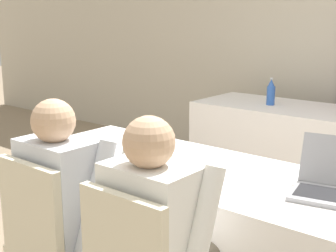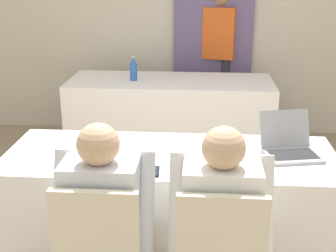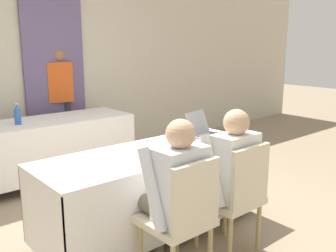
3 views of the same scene
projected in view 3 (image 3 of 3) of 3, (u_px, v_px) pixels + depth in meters
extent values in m
plane|color=gray|center=(154.00, 232.00, 3.34)|extent=(24.00, 24.00, 0.00)
cube|color=beige|center=(32.00, 67.00, 4.96)|extent=(12.00, 0.06, 2.70)
cube|color=slate|center=(55.00, 68.00, 5.11)|extent=(0.85, 0.04, 2.65)
cube|color=white|center=(153.00, 152.00, 3.18)|extent=(2.01, 0.75, 0.02)
cube|color=white|center=(182.00, 201.00, 2.98)|extent=(2.01, 0.01, 0.62)
cube|color=white|center=(129.00, 176.00, 3.52)|extent=(2.01, 0.01, 0.62)
cube|color=white|center=(41.00, 222.00, 2.61)|extent=(0.01, 0.75, 0.62)
cube|color=white|center=(229.00, 164.00, 3.89)|extent=(0.01, 0.75, 0.62)
cylinder|color=#333333|center=(154.00, 226.00, 3.33)|extent=(0.06, 0.06, 0.12)
cube|color=white|center=(48.00, 121.00, 4.49)|extent=(2.01, 0.75, 0.02)
cube|color=white|center=(63.00, 153.00, 4.28)|extent=(2.01, 0.01, 0.62)
cube|color=white|center=(37.00, 140.00, 4.83)|extent=(2.01, 0.01, 0.62)
cube|color=white|center=(118.00, 134.00, 5.19)|extent=(0.01, 0.75, 0.62)
cylinder|color=#333333|center=(51.00, 175.00, 4.64)|extent=(0.06, 0.06, 0.12)
cube|color=#99999E|center=(211.00, 136.00, 3.65)|extent=(0.35, 0.30, 0.02)
cube|color=black|center=(211.00, 135.00, 3.64)|extent=(0.30, 0.22, 0.00)
cube|color=#99999E|center=(198.00, 122.00, 3.72)|extent=(0.32, 0.15, 0.22)
cube|color=black|center=(198.00, 122.00, 3.72)|extent=(0.29, 0.13, 0.19)
cube|color=black|center=(166.00, 159.00, 2.93)|extent=(0.08, 0.14, 0.01)
cube|color=#192333|center=(166.00, 159.00, 2.93)|extent=(0.06, 0.12, 0.00)
cube|color=white|center=(96.00, 167.00, 2.77)|extent=(0.24, 0.32, 0.00)
cube|color=white|center=(136.00, 153.00, 3.13)|extent=(0.28, 0.34, 0.00)
cylinder|color=#2D5BB7|center=(18.00, 117.00, 4.21)|extent=(0.07, 0.07, 0.17)
cone|color=#2D5BB7|center=(17.00, 107.00, 4.19)|extent=(0.06, 0.06, 0.06)
cylinder|color=silver|center=(16.00, 104.00, 4.18)|extent=(0.03, 0.03, 0.01)
cylinder|color=tan|center=(177.00, 233.00, 2.91)|extent=(0.04, 0.04, 0.41)
cylinder|color=tan|center=(140.00, 249.00, 2.69)|extent=(0.04, 0.04, 0.41)
cylinder|color=tan|center=(210.00, 252.00, 2.65)|extent=(0.04, 0.04, 0.41)
cube|color=beige|center=(175.00, 221.00, 2.62)|extent=(0.44, 0.44, 0.05)
cube|color=beige|center=(196.00, 196.00, 2.42)|extent=(0.40, 0.04, 0.45)
cylinder|color=tan|center=(225.00, 212.00, 3.27)|extent=(0.04, 0.04, 0.41)
cylinder|color=tan|center=(197.00, 224.00, 3.05)|extent=(0.04, 0.04, 0.41)
cylinder|color=tan|center=(258.00, 227.00, 3.01)|extent=(0.04, 0.04, 0.41)
cylinder|color=tan|center=(230.00, 241.00, 2.79)|extent=(0.04, 0.04, 0.41)
cube|color=beige|center=(228.00, 199.00, 2.98)|extent=(0.44, 0.44, 0.05)
cube|color=beige|center=(250.00, 176.00, 2.78)|extent=(0.40, 0.04, 0.45)
cylinder|color=#665B4C|center=(173.00, 199.00, 2.75)|extent=(0.13, 0.42, 0.13)
cylinder|color=#665B4C|center=(153.00, 206.00, 2.64)|extent=(0.13, 0.42, 0.13)
cylinder|color=#665B4C|center=(157.00, 227.00, 2.95)|extent=(0.10, 0.10, 0.46)
cylinder|color=#665B4C|center=(139.00, 235.00, 2.84)|extent=(0.10, 0.10, 0.46)
cube|color=silver|center=(180.00, 184.00, 2.52)|extent=(0.36, 0.22, 0.52)
cylinder|color=silver|center=(198.00, 175.00, 2.68)|extent=(0.08, 0.26, 0.54)
cylinder|color=silver|center=(152.00, 189.00, 2.42)|extent=(0.08, 0.26, 0.54)
sphere|color=tan|center=(181.00, 134.00, 2.45)|extent=(0.20, 0.20, 0.20)
cylinder|color=#665B4C|center=(224.00, 181.00, 3.12)|extent=(0.13, 0.42, 0.13)
cylinder|color=#665B4C|center=(209.00, 187.00, 3.00)|extent=(0.13, 0.42, 0.13)
cylinder|color=#665B4C|center=(207.00, 207.00, 3.31)|extent=(0.10, 0.10, 0.46)
cylinder|color=#665B4C|center=(193.00, 213.00, 3.20)|extent=(0.10, 0.10, 0.46)
cube|color=white|center=(235.00, 167.00, 2.88)|extent=(0.36, 0.22, 0.52)
cylinder|color=white|center=(247.00, 159.00, 3.05)|extent=(0.08, 0.26, 0.54)
cylinder|color=white|center=(212.00, 170.00, 2.78)|extent=(0.08, 0.26, 0.54)
sphere|color=tan|center=(236.00, 122.00, 2.81)|extent=(0.20, 0.20, 0.20)
cylinder|color=#33333D|center=(57.00, 131.00, 5.33)|extent=(0.12, 0.12, 0.85)
cylinder|color=#33333D|center=(68.00, 130.00, 5.40)|extent=(0.12, 0.12, 0.85)
cube|color=#DB561E|center=(59.00, 82.00, 5.22)|extent=(0.38, 0.27, 0.55)
sphere|color=#8C6647|center=(58.00, 55.00, 5.14)|extent=(0.19, 0.19, 0.19)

